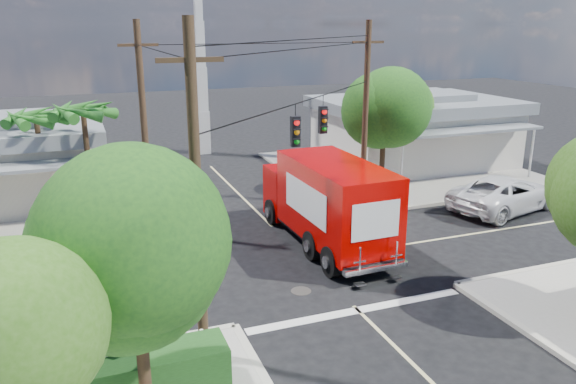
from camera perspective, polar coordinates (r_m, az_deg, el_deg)
ground at (r=21.99m, az=1.87°, el=-6.90°), size 120.00×120.00×0.00m
sidewalk_ne at (r=35.97m, az=11.23°, el=2.32°), size 14.12×14.12×0.14m
sidewalk_nw at (r=30.86m, az=-25.60°, el=-1.43°), size 14.12×14.12×0.14m
road_markings at (r=20.76m, az=3.45°, el=-8.40°), size 32.00×32.00×0.01m
building_ne at (r=37.26m, az=12.68°, el=6.27°), size 11.80×10.20×4.50m
radio_tower at (r=39.59m, az=-8.84°, el=11.92°), size 0.80×0.80×17.00m
tree_sw_front at (r=11.93m, az=-15.30°, el=-5.95°), size 3.88×3.78×6.03m
tree_ne_front at (r=29.74m, az=9.87°, el=8.65°), size 4.21×4.14×6.66m
tree_ne_back at (r=33.02m, az=11.80°, el=8.31°), size 3.77×3.66×5.82m
palm_nw_front at (r=26.34m, az=-20.09°, el=7.48°), size 3.01×3.08×5.59m
palm_nw_back at (r=27.92m, az=-24.21°, el=6.73°), size 3.01×3.08×5.19m
utility_poles at (r=21.52m, az=-3.58°, el=5.60°), size 12.00×10.68×9.00m
picket_fence at (r=15.30m, az=-18.17°, el=-16.30°), size 5.94×0.06×1.00m
hedge_sw at (r=14.62m, az=-18.79°, el=-18.01°), size 6.20×1.20×1.10m
vending_boxes at (r=29.75m, az=8.85°, el=0.67°), size 1.90×0.50×1.10m
delivery_truck at (r=22.91m, az=3.97°, el=-0.99°), size 2.90×8.53×3.66m
parked_car at (r=29.41m, az=21.20°, el=-0.13°), size 6.71×4.30×1.72m
pedestrian at (r=14.74m, az=-17.82°, el=-16.62°), size 0.67×0.61×1.53m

